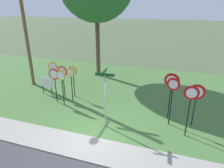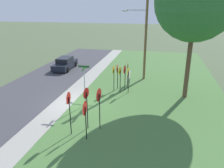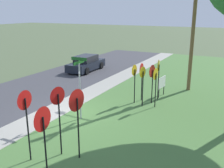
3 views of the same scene
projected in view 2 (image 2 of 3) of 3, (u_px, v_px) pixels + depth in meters
name	position (u px, v px, depth m)	size (l,w,h in m)	color
ground_plane	(73.00, 103.00, 17.37)	(160.00, 160.00, 0.00)	#4C5B3D
road_asphalt	(19.00, 98.00, 18.34)	(44.00, 6.40, 0.01)	#3D3D42
sidewalk_strip	(64.00, 102.00, 17.52)	(44.00, 1.60, 0.06)	#99968C
grass_median	(151.00, 111.00, 16.13)	(44.00, 12.00, 0.04)	#477038
stop_sign_near_left	(128.00, 69.00, 20.08)	(0.66, 0.13, 2.45)	black
stop_sign_near_right	(117.00, 71.00, 19.74)	(0.71, 0.11, 2.27)	black
stop_sign_far_left	(128.00, 75.00, 18.88)	(0.65, 0.10, 2.23)	black
stop_sign_far_center	(120.00, 75.00, 18.80)	(0.60, 0.14, 2.28)	black
stop_sign_far_right	(125.00, 72.00, 19.44)	(0.72, 0.12, 2.27)	black
stop_sign_center_tall	(114.00, 73.00, 19.20)	(0.63, 0.10, 2.28)	black
yield_sign_near_left	(85.00, 111.00, 12.09)	(0.83, 0.11, 2.35)	black
yield_sign_near_right	(86.00, 99.00, 13.14)	(0.66, 0.16, 2.65)	black
yield_sign_far_left	(99.00, 99.00, 13.07)	(0.81, 0.13, 2.65)	black
yield_sign_far_right	(69.00, 103.00, 12.53)	(0.70, 0.11, 2.64)	black
street_name_post	(84.00, 82.00, 16.32)	(0.96, 0.82, 3.12)	#9EA0A8
utility_pole	(144.00, 29.00, 21.43)	(2.10, 2.51, 9.37)	brown
notice_board	(129.00, 76.00, 21.04)	(1.10, 0.15, 1.25)	black
oak_tree_left	(196.00, 1.00, 16.07)	(5.94, 5.94, 10.45)	brown
parked_hatchback_near	(65.00, 64.00, 26.56)	(4.32, 2.00, 1.39)	black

